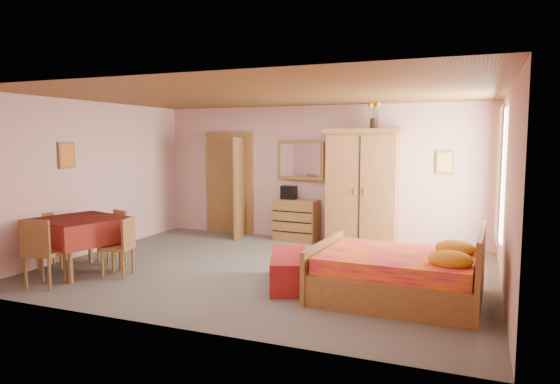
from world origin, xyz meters
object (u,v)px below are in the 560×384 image
at_px(wall_mirror, 300,160).
at_px(chair_east, 117,247).
at_px(sunflower_vase, 374,114).
at_px(bench, 289,269).
at_px(floor_lamp, 339,194).
at_px(chest_of_drawers, 296,220).
at_px(chair_south, 45,252).
at_px(stereo, 289,192).
at_px(wardrobe, 362,188).
at_px(chair_north, 111,236).
at_px(chair_west, 46,242).
at_px(bed, 397,261).
at_px(dining_table, 81,245).

bearing_deg(wall_mirror, chair_east, -108.56).
bearing_deg(sunflower_vase, bench, -101.02).
height_order(floor_lamp, bench, floor_lamp).
bearing_deg(chest_of_drawers, bench, -68.19).
bearing_deg(chair_south, wall_mirror, 52.22).
height_order(stereo, wardrobe, wardrobe).
bearing_deg(stereo, chair_east, -111.35).
bearing_deg(chair_north, wardrobe, -122.54).
bearing_deg(floor_lamp, chair_west, -136.25).
distance_m(floor_lamp, chair_north, 4.09).
bearing_deg(bed, dining_table, -171.32).
bearing_deg(chair_south, chair_north, 81.95).
bearing_deg(bench, chest_of_drawers, 108.02).
height_order(chair_west, chair_east, chair_east).
height_order(wall_mirror, chair_east, wall_mirror).
height_order(bed, chair_north, bed).
xyz_separation_m(wardrobe, bench, (-0.36, -2.80, -0.86)).
bearing_deg(floor_lamp, dining_table, -130.80).
distance_m(wardrobe, chair_east, 4.37).
height_order(bench, chair_north, chair_north).
relative_size(sunflower_vase, bench, 0.41).
bearing_deg(wardrobe, chair_south, -132.28).
bearing_deg(dining_table, bed, 6.59).
height_order(stereo, chair_west, stereo).
relative_size(wall_mirror, sunflower_vase, 1.88).
bearing_deg(chair_west, stereo, 166.71).
bearing_deg(bed, stereo, 133.03).
distance_m(chest_of_drawers, chair_south, 4.60).
distance_m(chest_of_drawers, bed, 3.73).
bearing_deg(chest_of_drawers, chair_west, -125.29).
bearing_deg(sunflower_vase, bed, -72.70).
xyz_separation_m(wall_mirror, chair_south, (-2.06, -4.32, -1.09)).
bearing_deg(stereo, bench, -69.10).
bearing_deg(wall_mirror, bed, -48.07).
bearing_deg(chair_north, dining_table, 112.81).
bearing_deg(bench, wardrobe, 82.57).
distance_m(bed, chair_west, 5.17).
bearing_deg(dining_table, chest_of_drawers, 57.90).
relative_size(bed, chair_east, 2.36).
bearing_deg(floor_lamp, wardrobe, -9.31).
relative_size(wall_mirror, dining_table, 0.88).
relative_size(chest_of_drawers, chair_west, 1.01).
bearing_deg(wall_mirror, wardrobe, -6.74).
bearing_deg(sunflower_vase, wall_mirror, 171.08).
bearing_deg(chair_east, bed, -96.38).
height_order(sunflower_vase, bed, sunflower_vase).
distance_m(chair_south, chair_east, 0.95).
distance_m(wall_mirror, floor_lamp, 1.04).
height_order(sunflower_vase, bench, sunflower_vase).
height_order(chest_of_drawers, bed, bed).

